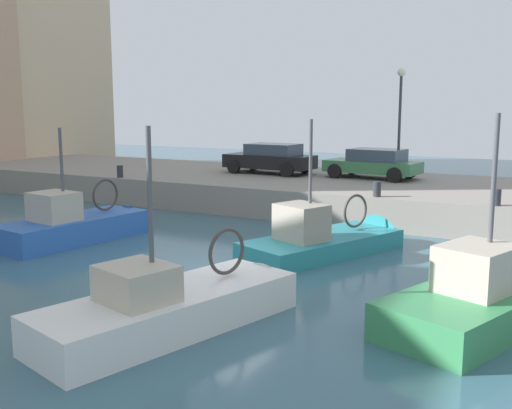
{
  "coord_description": "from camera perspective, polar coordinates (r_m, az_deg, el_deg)",
  "views": [
    {
      "loc": [
        -13.21,
        -8.45,
        4.4
      ],
      "look_at": [
        3.74,
        0.95,
        1.2
      ],
      "focal_mm": 41.92,
      "sensor_mm": 36.0,
      "label": 1
    }
  ],
  "objects": [
    {
      "name": "water_surface",
      "position": [
        16.29,
        -3.49,
        -6.32
      ],
      "size": [
        80.0,
        80.0,
        0.0
      ],
      "primitive_type": "plane",
      "color": "#386070",
      "rests_on": "ground"
    },
    {
      "name": "quay_streetlamp",
      "position": [
        27.21,
        13.6,
        9.23
      ],
      "size": [
        0.36,
        0.36,
        4.83
      ],
      "color": "#38383D",
      "rests_on": "quay_wall"
    },
    {
      "name": "mooring_bollard_north",
      "position": [
        27.78,
        -12.85,
        3.1
      ],
      "size": [
        0.28,
        0.28,
        0.55
      ],
      "primitive_type": "cylinder",
      "color": "#2D2D33",
      "rests_on": "quay_wall"
    },
    {
      "name": "fishing_boat_green",
      "position": [
        13.88,
        22.04,
        -9.26
      ],
      "size": [
        6.81,
        3.97,
        5.18
      ],
      "color": "#388951",
      "rests_on": "ground"
    },
    {
      "name": "mooring_bollard_mid",
      "position": [
        21.75,
        11.48,
        1.46
      ],
      "size": [
        0.28,
        0.28,
        0.55
      ],
      "primitive_type": "cylinder",
      "color": "#2D2D33",
      "rests_on": "quay_wall"
    },
    {
      "name": "fishing_boat_white",
      "position": [
        12.47,
        -6.9,
        -10.88
      ],
      "size": [
        6.6,
        3.34,
        4.88
      ],
      "color": "white",
      "rests_on": "ground"
    },
    {
      "name": "fishing_boat_blue",
      "position": [
        20.8,
        -16.3,
        -2.85
      ],
      "size": [
        5.93,
        2.62,
        4.58
      ],
      "color": "#2D60B7",
      "rests_on": "ground"
    },
    {
      "name": "fishing_boat_teal",
      "position": [
        18.45,
        7.27,
        -4.08
      ],
      "size": [
        6.33,
        3.97,
        4.94
      ],
      "color": "teal",
      "rests_on": "ground"
    },
    {
      "name": "parked_car_green",
      "position": [
        27.25,
        11.18,
        3.9
      ],
      "size": [
        2.36,
        4.27,
        1.32
      ],
      "color": "#387547",
      "rests_on": "quay_wall"
    },
    {
      "name": "parked_car_black",
      "position": [
        28.69,
        1.4,
        4.44
      ],
      "size": [
        2.19,
        4.33,
        1.43
      ],
      "color": "black",
      "rests_on": "quay_wall"
    },
    {
      "name": "quay_wall",
      "position": [
        26.39,
        10.02,
        0.95
      ],
      "size": [
        9.0,
        56.0,
        1.2
      ],
      "primitive_type": "cube",
      "color": "gray",
      "rests_on": "ground"
    },
    {
      "name": "mooring_bollard_south",
      "position": [
        20.91,
        21.98,
        0.65
      ],
      "size": [
        0.28,
        0.28,
        0.55
      ],
      "primitive_type": "cylinder",
      "color": "#2D2D33",
      "rests_on": "quay_wall"
    },
    {
      "name": "waterfront_building_east_mid",
      "position": [
        45.69,
        -21.61,
        16.26
      ],
      "size": [
        8.31,
        9.35,
        20.72
      ],
      "color": "beige",
      "rests_on": "ground"
    }
  ]
}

